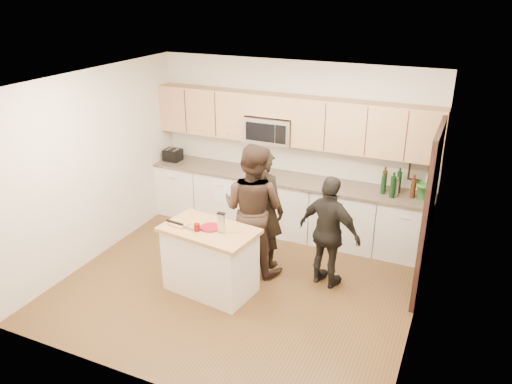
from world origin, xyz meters
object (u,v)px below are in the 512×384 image
at_px(toaster, 173,155).
at_px(woman_right, 329,233).
at_px(woman_center, 253,209).
at_px(island, 210,259).
at_px(woman_left, 263,208).

xyz_separation_m(toaster, woman_right, (3.13, -1.19, -0.27)).
bearing_deg(woman_center, island, 73.95).
xyz_separation_m(island, woman_center, (0.28, 0.72, 0.47)).
bearing_deg(woman_right, woman_left, 8.20).
height_order(woman_left, woman_right, woman_left).
distance_m(toaster, woman_right, 3.35).
bearing_deg(island, woman_center, 76.36).
height_order(woman_center, woman_right, woman_center).
xyz_separation_m(island, woman_left, (0.35, 0.90, 0.41)).
height_order(toaster, woman_right, woman_right).
height_order(island, woman_center, woman_center).
bearing_deg(woman_left, woman_right, -178.90).
xyz_separation_m(woman_left, woman_right, (1.00, -0.14, -0.10)).
relative_size(woman_left, woman_center, 0.94).
bearing_deg(toaster, woman_center, -30.83).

